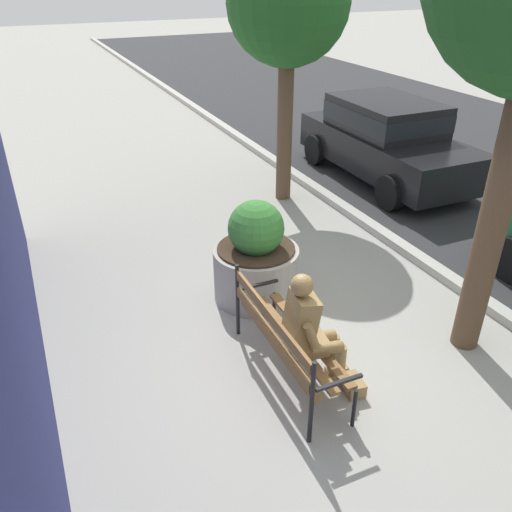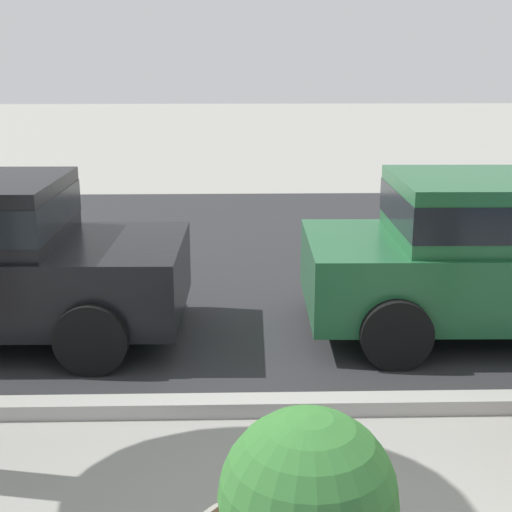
{
  "view_description": "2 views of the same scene",
  "coord_description": "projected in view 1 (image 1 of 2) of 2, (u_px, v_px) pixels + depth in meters",
  "views": [
    {
      "loc": [
        3.78,
        -2.1,
        3.86
      ],
      "look_at": [
        -1.48,
        0.33,
        0.6
      ],
      "focal_mm": 36.47,
      "sensor_mm": 36.0,
      "label": 1
    },
    {
      "loc": [
        -1.74,
        -2.1,
        2.66
      ],
      "look_at": [
        -1.57,
        4.54,
        0.8
      ],
      "focal_mm": 50.18,
      "sensor_mm": 36.0,
      "label": 2
    }
  ],
  "objects": [
    {
      "name": "ground_plane",
      "position": [
        285.0,
        371.0,
        5.66
      ],
      "size": [
        80.0,
        80.0,
        0.0
      ],
      "primitive_type": "plane",
      "color": "#9E9B93"
    },
    {
      "name": "curb_stone",
      "position": [
        485.0,
        303.0,
        6.69
      ],
      "size": [
        60.0,
        0.2,
        0.12
      ],
      "primitive_type": "cube",
      "color": "#B2AFA8",
      "rests_on": "ground"
    },
    {
      "name": "park_bench",
      "position": [
        284.0,
        336.0,
        5.31
      ],
      "size": [
        1.81,
        0.57,
        0.95
      ],
      "color": "brown",
      "rests_on": "ground"
    },
    {
      "name": "bronze_statue_seated",
      "position": [
        314.0,
        334.0,
        5.14
      ],
      "size": [
        0.72,
        0.79,
        1.37
      ],
      "color": "olive",
      "rests_on": "ground"
    },
    {
      "name": "concrete_planter",
      "position": [
        256.0,
        260.0,
        6.68
      ],
      "size": [
        1.1,
        1.1,
        1.35
      ],
      "color": "#A8A399",
      "rests_on": "ground"
    },
    {
      "name": "street_tree_near_bench",
      "position": [
        288.0,
        5.0,
        8.25
      ],
      "size": [
        2.0,
        2.0,
        4.33
      ],
      "color": "brown",
      "rests_on": "ground"
    },
    {
      "name": "parked_car_black",
      "position": [
        386.0,
        137.0,
        10.37
      ],
      "size": [
        4.13,
        1.97,
        1.56
      ],
      "color": "black",
      "rests_on": "ground"
    }
  ]
}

